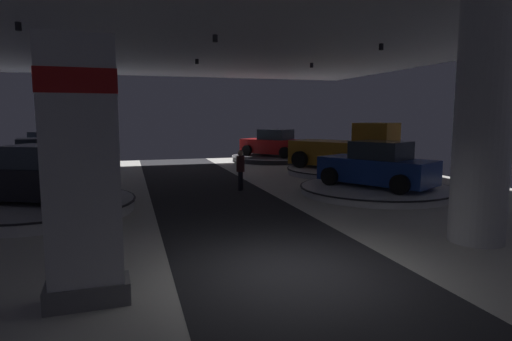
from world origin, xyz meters
name	(u,v)px	position (x,y,z in m)	size (l,w,h in m)	color
ground	(293,273)	(0.00, 0.00, -0.02)	(24.00, 44.00, 0.06)	silver
column_right	(483,124)	(4.86, 0.66, 2.75)	(1.24, 1.24, 5.50)	silver
brand_sign_pylon	(82,169)	(-3.59, -0.33, 2.13)	(1.29, 0.70, 4.12)	slate
display_platform_far_right	(343,171)	(7.54, 12.23, 0.16)	(5.68, 5.68, 0.29)	silver
pickup_truck_far_right	(349,150)	(7.73, 11.97, 1.23)	(4.83, 5.51, 2.30)	#B77519
display_platform_deep_right	(274,158)	(6.21, 19.23, 0.19)	(5.45, 5.45, 0.34)	#333338
display_car_deep_right	(274,144)	(6.22, 19.21, 1.10)	(4.02, 4.41, 1.71)	red
display_platform_mid_left	(39,207)	(-5.56, 6.85, 0.20)	(5.68, 5.68, 0.36)	silver
display_car_mid_left	(38,176)	(-5.53, 6.84, 1.12)	(4.56, 3.57, 1.71)	black
display_platform_mid_right	(376,189)	(6.04, 6.81, 0.16)	(5.72, 5.72, 0.28)	silver
display_car_mid_right	(377,166)	(6.06, 6.78, 1.05)	(3.65, 4.55, 1.71)	navy
display_platform_deep_left	(51,165)	(-7.13, 19.25, 0.18)	(5.48, 5.48, 0.32)	#333338
display_car_deep_left	(50,149)	(-7.11, 19.28, 1.09)	(4.06, 4.39, 1.71)	navy
display_platform_far_left	(40,180)	(-6.68, 13.35, 0.14)	(5.39, 5.39, 0.25)	#B7B7BC
display_car_far_left	(39,160)	(-6.65, 13.35, 1.02)	(4.43, 2.75, 1.71)	navy
visitor_walking_near	(240,168)	(1.31, 8.98, 0.91)	(0.32, 0.32, 1.59)	black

